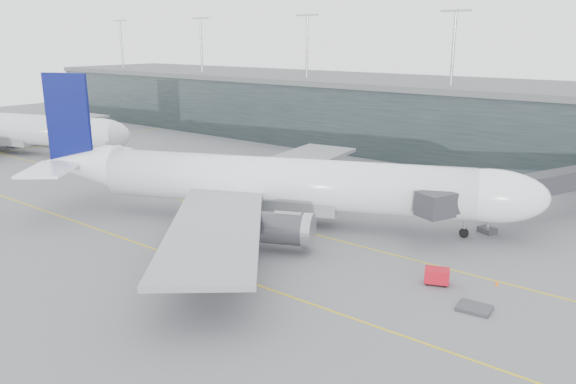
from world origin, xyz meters
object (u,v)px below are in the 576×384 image
Objects in this scene: jet_bridge at (546,178)px; second_aircraft at (3,128)px; gse_cart at (437,276)px; main_aircraft at (280,183)px.

jet_bridge is 0.67× the size of second_aircraft.
gse_cart is at bearing -21.93° from second_aircraft.
jet_bridge is 15.19× the size of gse_cart.
main_aircraft is 38.00m from jet_bridge.
main_aircraft is 23.27× the size of gse_cart.
main_aircraft is at bearing -112.41° from jet_bridge.
main_aircraft is 1.02× the size of second_aircraft.
main_aircraft is 1.53× the size of jet_bridge.
jet_bridge is at bearing -4.37° from second_aircraft.
jet_bridge is 32.82m from gse_cart.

